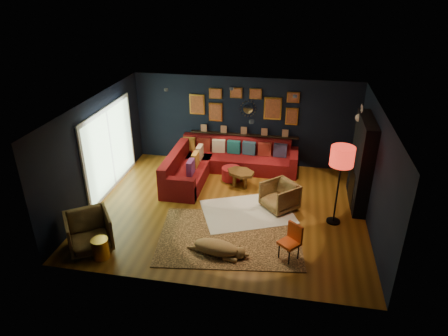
% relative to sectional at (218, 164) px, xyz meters
% --- Properties ---
extents(floor, '(6.50, 6.50, 0.00)m').
position_rel_sectional_xyz_m(floor, '(0.61, -1.81, -0.32)').
color(floor, brown).
rests_on(floor, ground).
extents(room_walls, '(6.50, 6.50, 6.50)m').
position_rel_sectional_xyz_m(room_walls, '(0.61, -1.81, 1.27)').
color(room_walls, black).
rests_on(room_walls, ground).
extents(sectional, '(3.41, 2.69, 0.86)m').
position_rel_sectional_xyz_m(sectional, '(0.00, 0.00, 0.00)').
color(sectional, maroon).
rests_on(sectional, ground).
extents(ledge, '(3.20, 0.12, 0.04)m').
position_rel_sectional_xyz_m(ledge, '(0.61, 0.87, 0.60)').
color(ledge, black).
rests_on(ledge, room_walls).
extents(gallery_wall, '(3.15, 0.04, 1.02)m').
position_rel_sectional_xyz_m(gallery_wall, '(0.60, 0.91, 1.48)').
color(gallery_wall, gold).
rests_on(gallery_wall, room_walls).
extents(sunburst_mirror, '(0.47, 0.16, 0.47)m').
position_rel_sectional_xyz_m(sunburst_mirror, '(0.71, 0.91, 1.38)').
color(sunburst_mirror, silver).
rests_on(sunburst_mirror, room_walls).
extents(fireplace, '(0.31, 1.60, 2.20)m').
position_rel_sectional_xyz_m(fireplace, '(3.71, -0.91, 0.70)').
color(fireplace, black).
rests_on(fireplace, ground).
extents(deer_head, '(0.50, 0.28, 0.45)m').
position_rel_sectional_xyz_m(deer_head, '(3.75, -0.41, 1.73)').
color(deer_head, white).
rests_on(deer_head, fireplace).
extents(sliding_door, '(0.06, 2.80, 2.20)m').
position_rel_sectional_xyz_m(sliding_door, '(-2.60, -1.21, 0.78)').
color(sliding_door, white).
rests_on(sliding_door, ground).
extents(ceiling_spots, '(3.30, 2.50, 0.06)m').
position_rel_sectional_xyz_m(ceiling_spots, '(0.61, -1.01, 2.24)').
color(ceiling_spots, black).
rests_on(ceiling_spots, room_walls).
extents(shag_rug, '(2.51, 2.21, 0.03)m').
position_rel_sectional_xyz_m(shag_rug, '(1.11, -1.89, -0.31)').
color(shag_rug, silver).
rests_on(shag_rug, ground).
extents(leopard_rug, '(3.31, 2.56, 0.02)m').
position_rel_sectional_xyz_m(leopard_rug, '(0.86, -2.96, -0.31)').
color(leopard_rug, tan).
rests_on(leopard_rug, ground).
extents(coffee_table, '(0.97, 0.87, 0.40)m').
position_rel_sectional_xyz_m(coffee_table, '(0.74, -0.56, 0.02)').
color(coffee_table, brown).
rests_on(coffee_table, shag_rug).
extents(pouf, '(0.53, 0.53, 0.35)m').
position_rel_sectional_xyz_m(pouf, '(0.45, -0.31, -0.12)').
color(pouf, maroon).
rests_on(pouf, shag_rug).
extents(armchair_left, '(1.16, 1.15, 0.88)m').
position_rel_sectional_xyz_m(armchair_left, '(-1.94, -3.86, 0.12)').
color(armchair_left, '#B58A47').
rests_on(armchair_left, ground).
extents(armchair_right, '(1.00, 1.01, 0.76)m').
position_rel_sectional_xyz_m(armchair_right, '(1.84, -1.57, 0.06)').
color(armchair_right, '#B58A47').
rests_on(armchair_right, ground).
extents(gold_stool, '(0.34, 0.34, 0.43)m').
position_rel_sectional_xyz_m(gold_stool, '(-1.59, -4.10, -0.11)').
color(gold_stool, gold).
rests_on(gold_stool, ground).
extents(orange_chair, '(0.51, 0.51, 0.77)m').
position_rel_sectional_xyz_m(orange_chair, '(2.18, -3.42, 0.13)').
color(orange_chair, black).
rests_on(orange_chair, ground).
extents(floor_lamp, '(0.52, 0.52, 1.88)m').
position_rel_sectional_xyz_m(floor_lamp, '(3.11, -1.93, 1.28)').
color(floor_lamp, black).
rests_on(floor_lamp, ground).
extents(dog, '(1.39, 0.84, 0.41)m').
position_rel_sectional_xyz_m(dog, '(0.68, -3.58, -0.10)').
color(dog, tan).
rests_on(dog, leopard_rug).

